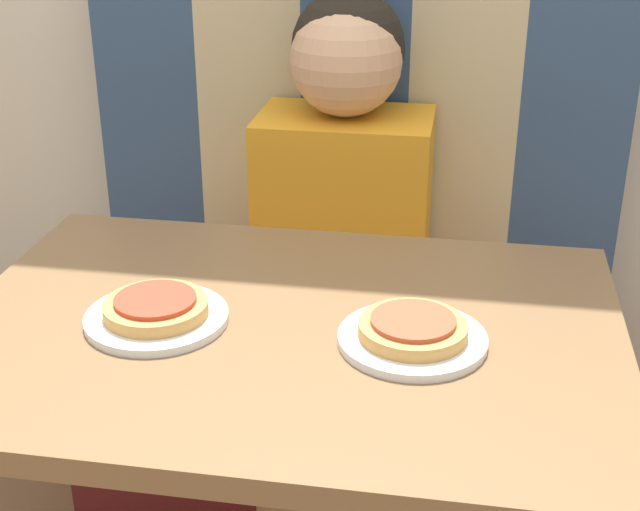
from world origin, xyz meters
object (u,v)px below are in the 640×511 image
plate_right (412,339)px  pizza_right (413,328)px  plate_left (157,318)px  pizza_left (156,307)px  person (345,171)px

plate_right → pizza_right: 0.02m
plate_left → plate_right: bearing=0.0°
plate_left → pizza_right: 0.36m
pizza_left → plate_right: bearing=0.0°
person → pizza_right: bearing=-73.7°
person → plate_left: bearing=-106.3°
pizza_left → pizza_right: size_ratio=1.00×
person → pizza_left: 0.64m
plate_right → pizza_left: (-0.36, -0.00, 0.02)m
person → pizza_right: 0.64m
pizza_right → pizza_left: bearing=180.0°
plate_left → pizza_left: 0.02m
plate_right → pizza_left: pizza_left is taller
plate_right → plate_left: bearing=180.0°
plate_left → pizza_right: size_ratio=1.37×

